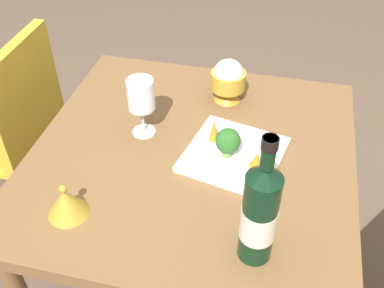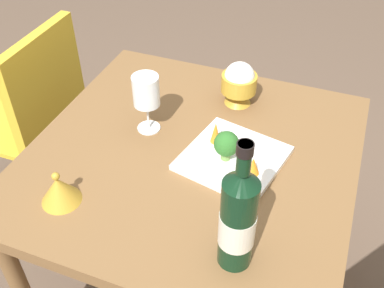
# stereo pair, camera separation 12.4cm
# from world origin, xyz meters

# --- Properties ---
(dining_table) EXTENTS (0.89, 0.89, 0.72)m
(dining_table) POSITION_xyz_m (0.00, 0.00, 0.64)
(dining_table) COLOR brown
(dining_table) RESTS_ON ground_plane
(chair_near_window) EXTENTS (0.40, 0.40, 0.85)m
(chair_near_window) POSITION_xyz_m (-0.73, 0.23, 0.53)
(chair_near_window) COLOR gold
(chair_near_window) RESTS_ON ground_plane
(wine_bottle) EXTENTS (0.08, 0.08, 0.33)m
(wine_bottle) POSITION_xyz_m (0.21, -0.29, 0.86)
(wine_bottle) COLOR black
(wine_bottle) RESTS_ON dining_table
(wine_glass) EXTENTS (0.08, 0.08, 0.18)m
(wine_glass) POSITION_xyz_m (-0.16, 0.05, 0.85)
(wine_glass) COLOR white
(wine_glass) RESTS_ON dining_table
(rice_bowl) EXTENTS (0.11, 0.11, 0.14)m
(rice_bowl) POSITION_xyz_m (0.05, 0.27, 0.80)
(rice_bowl) COLOR gold
(rice_bowl) RESTS_ON dining_table
(rice_bowl_lid) EXTENTS (0.10, 0.10, 0.09)m
(rice_bowl_lid) POSITION_xyz_m (-0.24, -0.28, 0.76)
(rice_bowl_lid) COLOR gold
(rice_bowl_lid) RESTS_ON dining_table
(serving_plate) EXTENTS (0.30, 0.30, 0.02)m
(serving_plate) POSITION_xyz_m (0.12, 0.01, 0.73)
(serving_plate) COLOR white
(serving_plate) RESTS_ON dining_table
(broccoli_floret) EXTENTS (0.07, 0.07, 0.09)m
(broccoli_floret) POSITION_xyz_m (0.10, -0.01, 0.79)
(broccoli_floret) COLOR #729E4C
(broccoli_floret) RESTS_ON serving_plate
(carrot_garnish_left) EXTENTS (0.03, 0.03, 0.07)m
(carrot_garnish_left) POSITION_xyz_m (0.05, 0.05, 0.77)
(carrot_garnish_left) COLOR orange
(carrot_garnish_left) RESTS_ON serving_plate
(carrot_garnish_right) EXTENTS (0.04, 0.04, 0.05)m
(carrot_garnish_right) POSITION_xyz_m (0.18, -0.04, 0.77)
(carrot_garnish_right) COLOR orange
(carrot_garnish_right) RESTS_ON serving_plate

